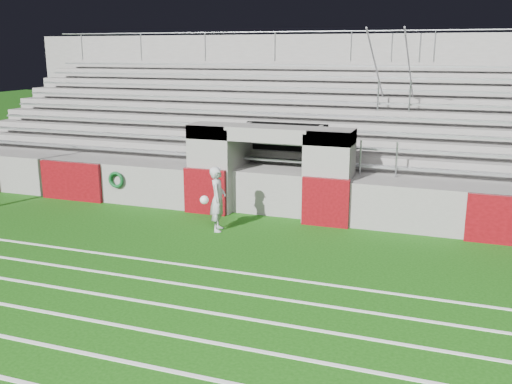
% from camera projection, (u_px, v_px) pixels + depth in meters
% --- Properties ---
extents(ground, '(90.00, 90.00, 0.00)m').
position_uv_depth(ground, '(223.00, 253.00, 13.57)').
color(ground, '#13460B').
rests_on(ground, ground).
extents(field_markings, '(28.00, 8.09, 0.01)m').
position_uv_depth(field_markings, '(99.00, 356.00, 9.00)').
color(field_markings, white).
rests_on(field_markings, ground).
extents(stadium_structure, '(26.00, 8.48, 5.42)m').
position_uv_depth(stadium_structure, '(309.00, 142.00, 20.49)').
color(stadium_structure, slate).
rests_on(stadium_structure, ground).
extents(goalkeeper_with_ball, '(0.69, 0.73, 1.74)m').
position_uv_depth(goalkeeper_with_ball, '(218.00, 199.00, 15.09)').
color(goalkeeper_with_ball, '#A0A4A9').
rests_on(goalkeeper_with_ball, ground).
extents(hose_coil, '(0.52, 0.14, 0.52)m').
position_uv_depth(hose_coil, '(116.00, 180.00, 17.61)').
color(hose_coil, '#0D4112').
rests_on(hose_coil, ground).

